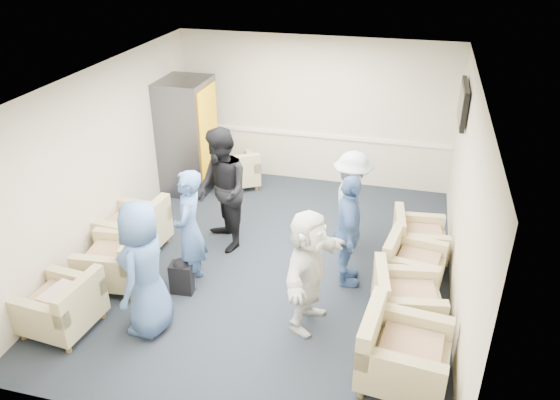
% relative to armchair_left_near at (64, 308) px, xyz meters
% --- Properties ---
extents(floor, '(6.00, 6.00, 0.00)m').
position_rel_armchair_left_near_xyz_m(floor, '(2.03, 1.98, -0.32)').
color(floor, black).
rests_on(floor, ground).
extents(ceiling, '(6.00, 6.00, 0.00)m').
position_rel_armchair_left_near_xyz_m(ceiling, '(2.03, 1.98, 2.38)').
color(ceiling, white).
rests_on(ceiling, back_wall).
extents(back_wall, '(5.00, 0.02, 2.70)m').
position_rel_armchair_left_near_xyz_m(back_wall, '(2.03, 4.98, 1.03)').
color(back_wall, beige).
rests_on(back_wall, floor).
extents(front_wall, '(5.00, 0.02, 2.70)m').
position_rel_armchair_left_near_xyz_m(front_wall, '(2.03, -1.02, 1.03)').
color(front_wall, beige).
rests_on(front_wall, floor).
extents(left_wall, '(0.02, 6.00, 2.70)m').
position_rel_armchair_left_near_xyz_m(left_wall, '(-0.47, 1.98, 1.03)').
color(left_wall, beige).
rests_on(left_wall, floor).
extents(right_wall, '(0.02, 6.00, 2.70)m').
position_rel_armchair_left_near_xyz_m(right_wall, '(4.53, 1.98, 1.03)').
color(right_wall, beige).
rests_on(right_wall, floor).
extents(chair_rail, '(4.98, 0.04, 0.06)m').
position_rel_armchair_left_near_xyz_m(chair_rail, '(2.03, 4.96, 0.58)').
color(chair_rail, white).
rests_on(chair_rail, back_wall).
extents(tv, '(0.10, 1.00, 0.58)m').
position_rel_armchair_left_near_xyz_m(tv, '(4.47, 3.78, 1.73)').
color(tv, black).
rests_on(tv, right_wall).
extents(armchair_left_near, '(0.87, 0.87, 0.64)m').
position_rel_armchair_left_near_xyz_m(armchair_left_near, '(0.00, 0.00, 0.00)').
color(armchair_left_near, tan).
rests_on(armchair_left_near, floor).
extents(armchair_left_mid, '(0.91, 0.91, 0.67)m').
position_rel_armchair_left_near_xyz_m(armchair_left_mid, '(0.15, 1.03, 0.01)').
color(armchair_left_mid, tan).
rests_on(armchair_left_mid, floor).
extents(armchair_left_far, '(0.92, 0.92, 0.69)m').
position_rel_armchair_left_near_xyz_m(armchair_left_far, '(0.00, 1.83, 0.02)').
color(armchair_left_far, tan).
rests_on(armchair_left_far, floor).
extents(armchair_right_near, '(0.99, 0.99, 0.72)m').
position_rel_armchair_left_near_xyz_m(armchair_right_near, '(3.93, 0.16, 0.04)').
color(armchair_right_near, tan).
rests_on(armchair_right_near, floor).
extents(armchair_right_midnear, '(0.92, 0.92, 0.64)m').
position_rel_armchair_left_near_xyz_m(armchair_right_midnear, '(3.92, 1.13, 0.00)').
color(armchair_right_midnear, tan).
rests_on(armchair_right_midnear, floor).
extents(armchair_right_midfar, '(0.86, 0.86, 0.60)m').
position_rel_armchair_left_near_xyz_m(armchair_right_midfar, '(3.97, 1.99, -0.02)').
color(armchair_right_midfar, tan).
rests_on(armchair_right_midfar, floor).
extents(armchair_right_far, '(0.83, 0.83, 0.60)m').
position_rel_armchair_left_near_xyz_m(armchair_right_far, '(4.03, 2.69, -0.02)').
color(armchair_right_far, tan).
rests_on(armchair_right_far, floor).
extents(armchair_corner, '(1.05, 1.05, 0.61)m').
position_rel_armchair_left_near_xyz_m(armchair_corner, '(0.73, 4.30, -0.02)').
color(armchair_corner, tan).
rests_on(armchair_corner, floor).
extents(vending_machine, '(0.83, 0.97, 2.04)m').
position_rel_armchair_left_near_xyz_m(vending_machine, '(-0.06, 4.04, 0.70)').
color(vending_machine, '#505058').
rests_on(vending_machine, floor).
extents(backpack, '(0.32, 0.24, 0.51)m').
position_rel_armchair_left_near_xyz_m(backpack, '(1.06, 1.05, -0.05)').
color(backpack, black).
rests_on(backpack, floor).
extents(pillow, '(0.40, 0.49, 0.13)m').
position_rel_armchair_left_near_xyz_m(pillow, '(-0.01, 0.01, 0.17)').
color(pillow, beige).
rests_on(pillow, armchair_left_near).
extents(person_front_left, '(0.56, 0.84, 1.71)m').
position_rel_armchair_left_near_xyz_m(person_front_left, '(0.97, 0.29, 0.53)').
color(person_front_left, '#3D5C93').
rests_on(person_front_left, floor).
extents(person_mid_left, '(0.50, 0.67, 1.69)m').
position_rel_armchair_left_near_xyz_m(person_mid_left, '(1.13, 1.26, 0.52)').
color(person_mid_left, '#3D5C93').
rests_on(person_mid_left, floor).
extents(person_back_left, '(1.11, 1.15, 1.87)m').
position_rel_armchair_left_near_xyz_m(person_back_left, '(1.20, 2.29, 0.61)').
color(person_back_left, black).
rests_on(person_back_left, floor).
extents(person_back_right, '(0.60, 1.02, 1.56)m').
position_rel_armchair_left_near_xyz_m(person_back_right, '(3.05, 2.67, 0.46)').
color(person_back_right, silver).
rests_on(person_back_right, floor).
extents(person_mid_right, '(0.57, 0.99, 1.59)m').
position_rel_armchair_left_near_xyz_m(person_mid_right, '(3.13, 1.82, 0.48)').
color(person_mid_right, '#3D5C93').
rests_on(person_mid_right, floor).
extents(person_front_right, '(0.74, 1.51, 1.56)m').
position_rel_armchair_left_near_xyz_m(person_front_right, '(2.79, 0.84, 0.46)').
color(person_front_right, silver).
rests_on(person_front_right, floor).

